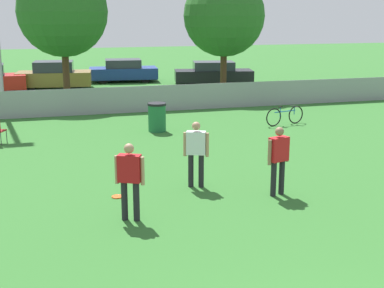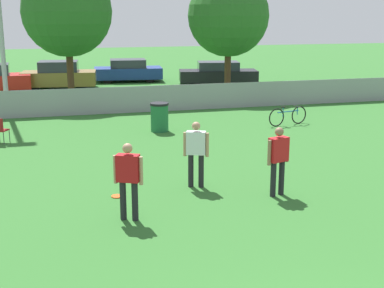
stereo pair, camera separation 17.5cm
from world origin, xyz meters
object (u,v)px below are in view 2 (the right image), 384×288
(frisbee_disc, at_px, (117,196))
(parked_car_tan, at_px, (59,75))
(trash_bin, at_px, (160,117))
(bicycle_sideline, at_px, (288,116))
(player_receiver_white, at_px, (196,149))
(tree_near_pole, at_px, (67,12))
(player_defender_red, at_px, (128,176))
(parked_car_dark, at_px, (218,73))
(player_thrower_red, at_px, (278,156))
(parked_car_blue, at_px, (128,71))
(tree_far_right, at_px, (228,16))

(frisbee_disc, relative_size, parked_car_tan, 0.06)
(trash_bin, bearing_deg, bicycle_sideline, -2.69)
(player_receiver_white, relative_size, parked_car_tan, 0.39)
(tree_near_pole, xyz_separation_m, player_defender_red, (0.41, -15.63, -3.18))
(player_defender_red, height_order, parked_car_dark, player_defender_red)
(frisbee_disc, distance_m, parked_car_dark, 19.57)
(frisbee_disc, height_order, parked_car_dark, parked_car_dark)
(player_defender_red, distance_m, parked_car_dark, 20.86)
(bicycle_sideline, bearing_deg, trash_bin, 163.87)
(player_defender_red, height_order, frisbee_disc, player_defender_red)
(player_thrower_red, bearing_deg, frisbee_disc, 149.06)
(bicycle_sideline, relative_size, parked_car_dark, 0.36)
(player_receiver_white, distance_m, trash_bin, 6.32)
(player_receiver_white, bearing_deg, bicycle_sideline, 72.43)
(tree_near_pole, height_order, frisbee_disc, tree_near_pole)
(frisbee_disc, bearing_deg, trash_bin, 70.24)
(player_receiver_white, xyz_separation_m, parked_car_blue, (1.37, 20.37, -0.28))
(player_defender_red, relative_size, player_thrower_red, 1.00)
(parked_car_blue, bearing_deg, parked_car_dark, -24.48)
(player_thrower_red, relative_size, parked_car_tan, 0.39)
(trash_bin, xyz_separation_m, parked_car_tan, (-3.13, 11.95, 0.21))
(player_thrower_red, bearing_deg, player_defender_red, 172.17)
(trash_bin, bearing_deg, parked_car_blue, 86.07)
(tree_far_right, bearing_deg, player_defender_red, -115.35)
(frisbee_disc, bearing_deg, parked_car_tan, 92.46)
(player_defender_red, height_order, parked_car_blue, player_defender_red)
(tree_far_right, xyz_separation_m, trash_bin, (-5.05, -7.49, -3.40))
(parked_car_blue, height_order, parked_car_dark, parked_car_blue)
(frisbee_disc, distance_m, trash_bin, 6.94)
(frisbee_disc, relative_size, parked_car_blue, 0.06)
(trash_bin, height_order, parked_car_tan, parked_car_tan)
(tree_far_right, height_order, trash_bin, tree_far_right)
(bicycle_sideline, relative_size, trash_bin, 1.66)
(tree_far_right, bearing_deg, frisbee_disc, -117.82)
(tree_far_right, relative_size, frisbee_disc, 22.35)
(player_thrower_red, bearing_deg, player_receiver_white, 129.10)
(parked_car_blue, bearing_deg, tree_far_right, -52.51)
(player_thrower_red, height_order, trash_bin, player_thrower_red)
(trash_bin, bearing_deg, player_defender_red, -105.91)
(tree_far_right, distance_m, trash_bin, 9.66)
(frisbee_disc, distance_m, parked_car_blue, 20.87)
(player_defender_red, xyz_separation_m, player_thrower_red, (3.50, 0.60, 0.00))
(parked_car_tan, bearing_deg, frisbee_disc, -80.99)
(tree_near_pole, bearing_deg, frisbee_disc, -88.62)
(player_defender_red, bearing_deg, tree_far_right, 90.71)
(trash_bin, relative_size, parked_car_tan, 0.25)
(parked_car_tan, bearing_deg, trash_bin, -68.76)
(bicycle_sideline, distance_m, trash_bin, 4.82)
(trash_bin, bearing_deg, parked_car_dark, 62.91)
(player_thrower_red, relative_size, parked_car_blue, 0.38)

